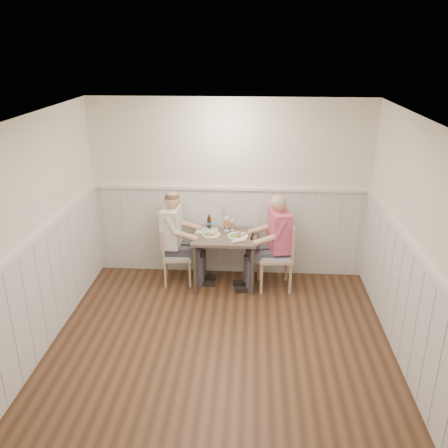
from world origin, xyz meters
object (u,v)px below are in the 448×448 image
at_px(dining_table, 225,242).
at_px(chair_right, 279,253).
at_px(beer_bottle, 209,222).
at_px(chair_left, 174,253).
at_px(grass_vase, 223,217).
at_px(diner_cream, 175,244).
at_px(man_in_pink, 275,249).

distance_m(dining_table, chair_right, 0.78).
relative_size(dining_table, beer_bottle, 4.22).
distance_m(chair_left, beer_bottle, 0.67).
xyz_separation_m(dining_table, grass_vase, (-0.05, 0.29, 0.28)).
bearing_deg(diner_cream, chair_right, -3.46).
bearing_deg(dining_table, man_in_pink, -3.60).
height_order(beer_bottle, grass_vase, grass_vase).
bearing_deg(beer_bottle, chair_left, -151.92).
relative_size(beer_bottle, grass_vase, 0.55).
relative_size(chair_right, diner_cream, 0.71).
relative_size(dining_table, diner_cream, 0.64).
relative_size(dining_table, chair_left, 1.03).
bearing_deg(beer_bottle, diner_cream, -153.98).
distance_m(chair_left, grass_vase, 0.88).
height_order(dining_table, chair_left, chair_left).
distance_m(man_in_pink, beer_bottle, 1.03).
bearing_deg(chair_right, grass_vase, 156.36).
height_order(man_in_pink, beer_bottle, man_in_pink).
bearing_deg(dining_table, grass_vase, 100.06).
bearing_deg(diner_cream, chair_left, -123.83).
distance_m(chair_right, man_in_pink, 0.08).
bearing_deg(diner_cream, man_in_pink, -2.80).
distance_m(diner_cream, beer_bottle, 0.58).
relative_size(diner_cream, beer_bottle, 6.57).
distance_m(dining_table, grass_vase, 0.41).
xyz_separation_m(chair_left, grass_vase, (0.68, 0.30, 0.46)).
relative_size(chair_right, grass_vase, 2.55).
height_order(chair_left, beer_bottle, beer_bottle).
relative_size(man_in_pink, diner_cream, 1.01).
relative_size(chair_left, beer_bottle, 4.08).
height_order(diner_cream, grass_vase, diner_cream).
xyz_separation_m(chair_right, diner_cream, (-1.48, 0.09, 0.05)).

